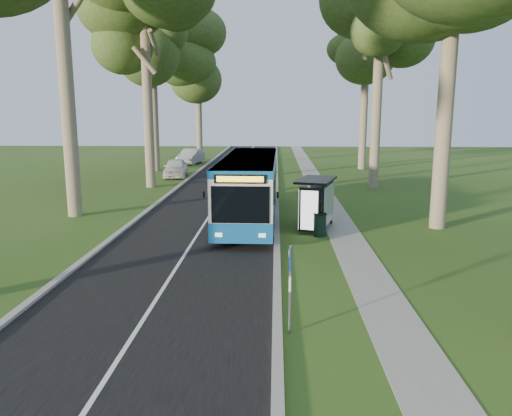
{
  "coord_description": "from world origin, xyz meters",
  "views": [
    {
      "loc": [
        -0.07,
        -17.07,
        5.38
      ],
      "look_at": [
        -0.84,
        2.26,
        1.6
      ],
      "focal_mm": 35.0,
      "sensor_mm": 36.0,
      "label": 1
    }
  ],
  "objects": [
    {
      "name": "ground",
      "position": [
        0.0,
        0.0,
        0.0
      ],
      "size": [
        120.0,
        120.0,
        0.0
      ],
      "primitive_type": "plane",
      "color": "#304F18",
      "rests_on": "ground"
    },
    {
      "name": "road",
      "position": [
        -3.5,
        10.0,
        0.01
      ],
      "size": [
        7.0,
        100.0,
        0.02
      ],
      "primitive_type": "cube",
      "color": "black",
      "rests_on": "ground"
    },
    {
      "name": "kerb_east",
      "position": [
        0.0,
        10.0,
        0.06
      ],
      "size": [
        0.25,
        100.0,
        0.12
      ],
      "primitive_type": "cube",
      "color": "#9E9B93",
      "rests_on": "ground"
    },
    {
      "name": "kerb_west",
      "position": [
        -7.0,
        10.0,
        0.06
      ],
      "size": [
        0.25,
        100.0,
        0.12
      ],
      "primitive_type": "cube",
      "color": "#9E9B93",
      "rests_on": "ground"
    },
    {
      "name": "centre_line",
      "position": [
        -3.5,
        10.0,
        0.02
      ],
      "size": [
        0.12,
        100.0,
        0.0
      ],
      "primitive_type": "cube",
      "color": "white",
      "rests_on": "road"
    },
    {
      "name": "footpath",
      "position": [
        3.0,
        10.0,
        0.01
      ],
      "size": [
        1.5,
        100.0,
        0.02
      ],
      "primitive_type": "cube",
      "color": "gray",
      "rests_on": "ground"
    },
    {
      "name": "bus",
      "position": [
        -1.34,
        7.39,
        1.64
      ],
      "size": [
        2.62,
        11.95,
        3.16
      ],
      "rotation": [
        0.0,
        0.0,
        -0.01
      ],
      "color": "white",
      "rests_on": "ground"
    },
    {
      "name": "bus_stop_sign",
      "position": [
        0.3,
        -5.58,
        1.41
      ],
      "size": [
        0.09,
        0.31,
        2.22
      ],
      "rotation": [
        0.0,
        0.0,
        -0.09
      ],
      "color": "gray",
      "rests_on": "ground"
    },
    {
      "name": "bus_shelter",
      "position": [
        1.91,
        5.19,
        1.64
      ],
      "size": [
        2.17,
        3.02,
        2.33
      ],
      "rotation": [
        0.0,
        0.0,
        -0.28
      ],
      "color": "black",
      "rests_on": "ground"
    },
    {
      "name": "litter_bin",
      "position": [
        1.87,
        4.18,
        0.52
      ],
      "size": [
        0.58,
        0.58,
        1.02
      ],
      "rotation": [
        0.0,
        0.0,
        -0.26
      ],
      "color": "black",
      "rests_on": "ground"
    },
    {
      "name": "car_white",
      "position": [
        -8.31,
        23.54,
        0.76
      ],
      "size": [
        2.3,
        4.66,
        1.53
      ],
      "primitive_type": "imported",
      "rotation": [
        0.0,
        0.0,
        0.11
      ],
      "color": "silver",
      "rests_on": "ground"
    },
    {
      "name": "car_silver",
      "position": [
        -8.75,
        33.57,
        0.78
      ],
      "size": [
        2.32,
        4.92,
        1.56
      ],
      "primitive_type": "imported",
      "rotation": [
        0.0,
        0.0,
        -0.15
      ],
      "color": "#ABADB3",
      "rests_on": "ground"
    },
    {
      "name": "tree_west_c",
      "position": [
        -9.0,
        18.0,
        11.27
      ],
      "size": [
        5.2,
        5.2,
        15.22
      ],
      "color": "#7A6B56",
      "rests_on": "ground"
    },
    {
      "name": "tree_west_d",
      "position": [
        -11.0,
        28.0,
        12.74
      ],
      "size": [
        5.2,
        5.2,
        17.22
      ],
      "color": "#7A6B56",
      "rests_on": "ground"
    },
    {
      "name": "tree_west_e",
      "position": [
        -8.5,
        38.0,
        10.94
      ],
      "size": [
        5.2,
        5.2,
        14.76
      ],
      "color": "#7A6B56",
      "rests_on": "ground"
    },
    {
      "name": "tree_east_c",
      "position": [
        6.8,
        18.0,
        10.86
      ],
      "size": [
        5.2,
        5.2,
        14.65
      ],
      "color": "#7A6B56",
      "rests_on": "ground"
    },
    {
      "name": "tree_east_d",
      "position": [
        8.0,
        30.0,
        11.75
      ],
      "size": [
        5.2,
        5.2,
        15.88
      ],
      "color": "#7A6B56",
      "rests_on": "ground"
    }
  ]
}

